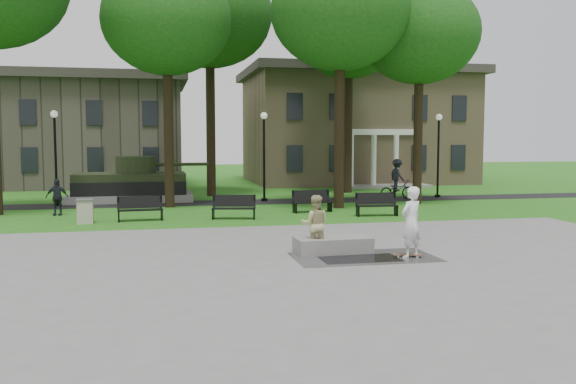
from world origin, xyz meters
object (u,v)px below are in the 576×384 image
object	(u,v)px
cyclist	(397,183)
trash_bin	(85,211)
concrete_block	(333,245)
friend_watching	(315,224)
skateboarder	(411,222)
park_bench_0	(140,208)

from	to	relation	value
cyclist	trash_bin	distance (m)	17.01
concrete_block	friend_watching	size ratio (longest dim) A/B	1.29
skateboarder	cyclist	world-z (taller)	cyclist
concrete_block	skateboarder	bearing A→B (deg)	-31.62
cyclist	trash_bin	size ratio (longest dim) A/B	2.32
concrete_block	skateboarder	xyz separation A→B (m)	(1.91, -1.18, 0.77)
friend_watching	cyclist	xyz separation A→B (m)	(8.45, 14.57, 0.04)
concrete_block	friend_watching	bearing A→B (deg)	177.00
friend_watching	skateboarder	bearing A→B (deg)	167.73
concrete_block	skateboarder	size ratio (longest dim) A/B	1.10
skateboarder	trash_bin	bearing A→B (deg)	-70.09
skateboarder	trash_bin	xyz separation A→B (m)	(-9.71, 9.28, -0.53)
friend_watching	park_bench_0	distance (m)	9.89
skateboarder	friend_watching	size ratio (longest dim) A/B	1.17
cyclist	trash_bin	bearing A→B (deg)	104.23
park_bench_0	trash_bin	world-z (taller)	park_bench_0
park_bench_0	friend_watching	bearing A→B (deg)	-63.12
concrete_block	park_bench_0	distance (m)	10.20
skateboarder	concrete_block	bearing A→B (deg)	-58.03
concrete_block	park_bench_0	xyz separation A→B (m)	(-5.70, 8.46, 0.28)
friend_watching	trash_bin	xyz separation A→B (m)	(-7.27, 8.07, -0.38)
concrete_block	friend_watching	world-z (taller)	friend_watching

